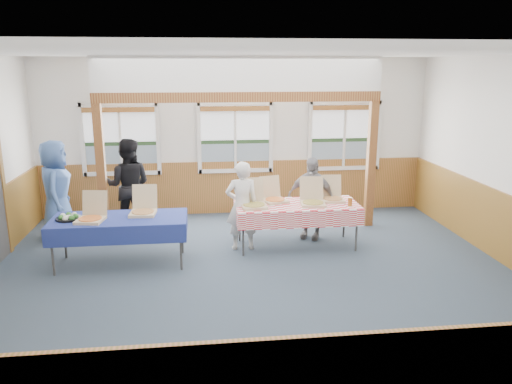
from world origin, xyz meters
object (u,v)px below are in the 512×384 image
woman_white (242,206)px  person_grey (311,198)px  man_blue (56,189)px  woman_black (129,185)px  table_right (297,207)px  table_left (119,221)px

woman_white → person_grey: bearing=-163.1°
woman_white → man_blue: bearing=-18.9°
woman_white → man_blue: 3.40m
woman_black → person_grey: size_ratio=1.18×
table_right → person_grey: bearing=27.5°
table_left → man_blue: bearing=108.3°
table_right → woman_white: (-0.94, -0.02, 0.05)m
table_right → woman_black: bearing=134.4°
woman_white → person_grey: (1.27, 0.43, -0.02)m
table_left → table_right: (2.88, 0.47, 0.00)m
table_left → woman_black: (-0.07, 1.68, 0.17)m
man_blue → person_grey: bearing=-102.9°
table_left → man_blue: man_blue is taller
woman_white → man_blue: size_ratio=0.85×
table_left → woman_black: size_ratio=1.28×
man_blue → person_grey: size_ratio=1.20×
table_left → woman_white: size_ratio=1.48×
person_grey → woman_black: bearing=-163.7°
woman_black → person_grey: woman_black is taller
table_left → table_right: 2.92m
table_right → man_blue: (-4.18, 0.99, 0.18)m
table_right → woman_black: size_ratio=1.30×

